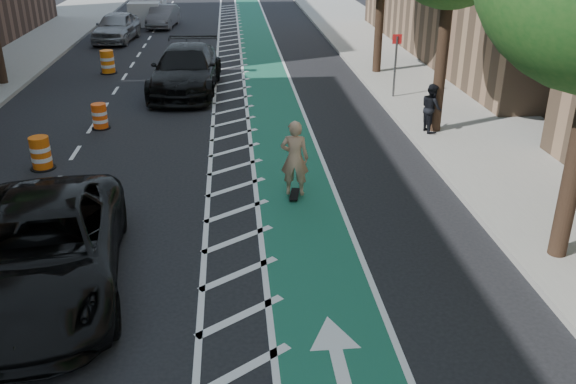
{
  "coord_description": "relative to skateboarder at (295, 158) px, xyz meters",
  "views": [
    {
      "loc": [
        1.51,
        -10.22,
        6.31
      ],
      "look_at": [
        2.58,
        1.36,
        1.1
      ],
      "focal_mm": 38.0,
      "sensor_mm": 36.0,
      "label": 1
    }
  ],
  "objects": [
    {
      "name": "box_truck",
      "position": [
        -6.89,
        29.19,
        -0.13
      ],
      "size": [
        2.19,
        4.74,
        1.97
      ],
      "rotation": [
        0.0,
        0.0,
        0.01
      ],
      "color": "silver",
      "rests_on": "ground"
    },
    {
      "name": "ground",
      "position": [
        -2.94,
        -3.47,
        -1.04
      ],
      "size": [
        120.0,
        120.0,
        0.0
      ],
      "primitive_type": "plane",
      "color": "black",
      "rests_on": "ground"
    },
    {
      "name": "suv_near",
      "position": [
        -4.98,
        -3.68,
        -0.22
      ],
      "size": [
        3.43,
        6.21,
        1.65
      ],
      "primitive_type": "imported",
      "rotation": [
        0.0,
        0.0,
        0.12
      ],
      "color": "black",
      "rests_on": "ground"
    },
    {
      "name": "skateboarder",
      "position": [
        0.0,
        0.0,
        0.0
      ],
      "size": [
        0.76,
        0.58,
        1.88
      ],
      "primitive_type": "imported",
      "rotation": [
        0.0,
        0.0,
        2.94
      ],
      "color": "tan",
      "rests_on": "skateboard"
    },
    {
      "name": "barrel_a",
      "position": [
        -6.74,
        2.54,
        -0.61
      ],
      "size": [
        0.67,
        0.67,
        0.92
      ],
      "color": "#EC5E0C",
      "rests_on": "ground"
    },
    {
      "name": "sidewalk_right",
      "position": [
        6.56,
        6.53,
        -0.96
      ],
      "size": [
        5.0,
        90.0,
        0.15
      ],
      "primitive_type": "cube",
      "color": "gray",
      "rests_on": "ground"
    },
    {
      "name": "barrel_c",
      "position": [
        -6.94,
        14.06,
        -0.56
      ],
      "size": [
        0.75,
        0.75,
        1.02
      ],
      "color": "orange",
      "rests_on": "ground"
    },
    {
      "name": "skateboard",
      "position": [
        -0.0,
        -0.0,
        -0.96
      ],
      "size": [
        0.34,
        0.75,
        0.1
      ],
      "rotation": [
        0.0,
        0.0,
        -0.2
      ],
      "color": "black",
      "rests_on": "ground"
    },
    {
      "name": "bike_lane",
      "position": [
        0.06,
        6.53,
        -1.03
      ],
      "size": [
        2.0,
        90.0,
        0.01
      ],
      "primitive_type": "cube",
      "color": "#1B5F41",
      "rests_on": "ground"
    },
    {
      "name": "buffer_strip",
      "position": [
        -1.44,
        6.53,
        -1.03
      ],
      "size": [
        1.4,
        90.0,
        0.01
      ],
      "primitive_type": "cube",
      "color": "silver",
      "rests_on": "ground"
    },
    {
      "name": "pedestrian",
      "position": [
        4.76,
        4.31,
        -0.12
      ],
      "size": [
        0.67,
        0.81,
        1.53
      ],
      "primitive_type": "imported",
      "rotation": [
        0.0,
        0.0,
        1.7
      ],
      "color": "black",
      "rests_on": "sidewalk_right"
    },
    {
      "name": "barrel_b",
      "position": [
        -5.81,
        6.03,
        -0.65
      ],
      "size": [
        0.61,
        0.61,
        0.83
      ],
      "color": "#FB510D",
      "rests_on": "ground"
    },
    {
      "name": "curb_right",
      "position": [
        4.11,
        6.53,
        -0.96
      ],
      "size": [
        0.12,
        90.0,
        0.16
      ],
      "primitive_type": "cube",
      "color": "gray",
      "rests_on": "ground"
    },
    {
      "name": "suv_far",
      "position": [
        -3.25,
        10.52,
        -0.16
      ],
      "size": [
        2.87,
        6.23,
        1.77
      ],
      "primitive_type": "imported",
      "rotation": [
        0.0,
        0.0,
        -0.07
      ],
      "color": "black",
      "rests_on": "ground"
    },
    {
      "name": "car_grey",
      "position": [
        -5.67,
        26.8,
        -0.36
      ],
      "size": [
        1.89,
        4.26,
        1.36
      ],
      "primitive_type": "imported",
      "rotation": [
        0.0,
        0.0,
        -0.11
      ],
      "color": "#5B5A5F",
      "rests_on": "ground"
    },
    {
      "name": "car_silver",
      "position": [
        -7.8,
        22.01,
        -0.23
      ],
      "size": [
        2.39,
        4.92,
        1.62
      ],
      "primitive_type": "imported",
      "rotation": [
        0.0,
        0.0,
        -0.1
      ],
      "color": "gray",
      "rests_on": "ground"
    },
    {
      "name": "sign_post",
      "position": [
        4.66,
        8.53,
        0.31
      ],
      "size": [
        0.35,
        0.08,
        2.47
      ],
      "color": "#4C4C4C",
      "rests_on": "ground"
    }
  ]
}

